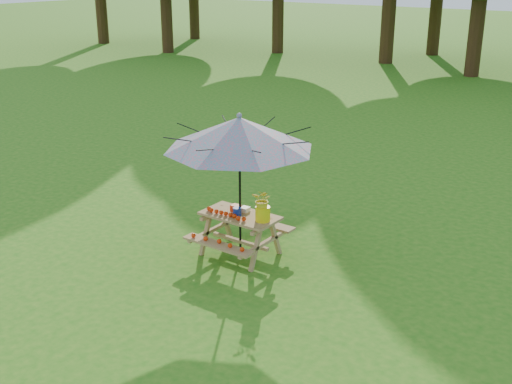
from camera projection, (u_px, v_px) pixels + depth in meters
The scene contains 5 objects.
picnic_table at pixel (240, 235), 9.92m from camera, with size 1.20×1.32×0.67m.
patio_umbrella at pixel (239, 133), 9.37m from camera, with size 2.50×2.50×2.26m.
produce_bins at pixel (239, 210), 9.84m from camera, with size 0.27×0.34×0.13m.
tomatoes_row at pixel (225, 214), 9.74m from camera, with size 0.77×0.13×0.07m, color red, non-canonical shape.
flower_bucket at pixel (263, 204), 9.48m from camera, with size 0.34×0.31×0.50m.
Camera 1 is at (4.64, -3.34, 4.32)m, focal length 45.00 mm.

